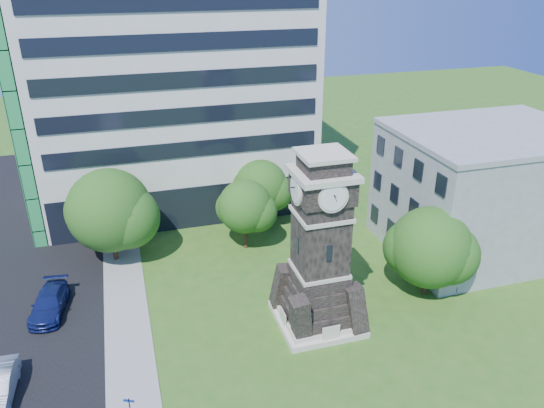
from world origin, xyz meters
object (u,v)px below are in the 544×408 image
object	(u,v)px
park_bench	(349,325)
clock_tower	(320,254)
car_east_lot	(469,275)
car_street_north	(49,303)

from	to	relation	value
park_bench	clock_tower	bearing A→B (deg)	139.06
car_east_lot	park_bench	bearing A→B (deg)	100.62
clock_tower	car_east_lot	world-z (taller)	clock_tower
clock_tower	park_bench	distance (m)	5.31
clock_tower	park_bench	xyz separation A→B (m)	(1.65, -1.65, -4.77)
clock_tower	car_street_north	distance (m)	19.23
clock_tower	car_east_lot	size ratio (longest dim) A/B	2.60
clock_tower	car_east_lot	distance (m)	13.75
car_street_north	car_east_lot	xyz separation A→B (m)	(30.47, -5.13, -0.09)
clock_tower	car_street_north	world-z (taller)	clock_tower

